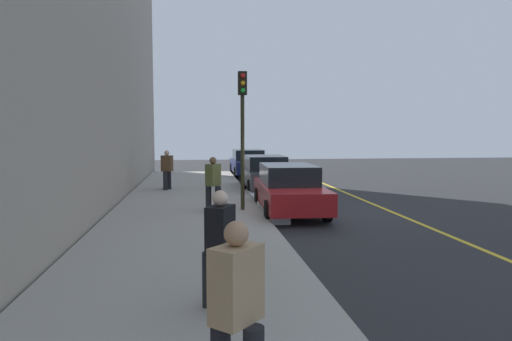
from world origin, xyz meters
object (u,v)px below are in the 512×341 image
parked_car_charcoal (266,173)px  pedestrian_tan_coat (237,310)px  parked_car_red (289,189)px  pedestrian_black_coat (220,246)px  traffic_light_pole (242,117)px  rolling_suitcase (167,183)px  parked_car_navy (248,163)px  pedestrian_olive_coat (213,182)px  pedestrian_brown_coat (167,169)px

parked_car_charcoal → pedestrian_tan_coat: size_ratio=2.59×
parked_car_red → pedestrian_black_coat: bearing=-17.4°
traffic_light_pole → pedestrian_tan_coat: bearing=-5.8°
pedestrian_tan_coat → rolling_suitcase: (-16.21, -1.61, -0.64)m
rolling_suitcase → parked_car_navy: bearing=147.9°
parked_car_navy → pedestrian_olive_coat: 12.79m
parked_car_charcoal → parked_car_red: bearing=-0.6°
parked_car_navy → parked_car_red: bearing=-0.2°
parked_car_red → pedestrian_brown_coat: size_ratio=2.92×
parked_car_charcoal → parked_car_red: size_ratio=0.91×
parked_car_charcoal → pedestrian_brown_coat: 4.19m
traffic_light_pole → pedestrian_brown_coat: bearing=-154.1°
pedestrian_tan_coat → parked_car_red: bearing=166.4°
pedestrian_brown_coat → traffic_light_pole: (5.41, 2.63, 1.99)m
parked_car_navy → rolling_suitcase: (6.68, -4.20, -0.36)m
pedestrian_black_coat → pedestrian_brown_coat: pedestrian_black_coat is taller
traffic_light_pole → rolling_suitcase: (-5.79, -2.67, -2.62)m
parked_car_charcoal → parked_car_red: same height
rolling_suitcase → pedestrian_black_coat: bearing=6.6°
parked_car_red → rolling_suitcase: parked_car_red is taller
pedestrian_brown_coat → pedestrian_tan_coat: 15.90m
pedestrian_tan_coat → traffic_light_pole: size_ratio=0.40×
pedestrian_brown_coat → parked_car_navy: bearing=149.5°
pedestrian_tan_coat → pedestrian_olive_coat: pedestrian_tan_coat is taller
traffic_light_pole → rolling_suitcase: 6.89m
parked_car_red → pedestrian_olive_coat: 2.43m
pedestrian_black_coat → traffic_light_pole: (-8.04, 1.08, 1.99)m
parked_car_charcoal → pedestrian_brown_coat: size_ratio=2.66×
pedestrian_black_coat → pedestrian_tan_coat: 2.38m
parked_car_charcoal → pedestrian_black_coat: size_ratio=2.65×
parked_car_navy → parked_car_red: same height
pedestrian_tan_coat → pedestrian_black_coat: bearing=-179.5°
pedestrian_tan_coat → traffic_light_pole: 10.66m
pedestrian_tan_coat → parked_car_navy: bearing=173.6°
parked_car_red → pedestrian_olive_coat: bearing=-84.6°
pedestrian_tan_coat → rolling_suitcase: pedestrian_tan_coat is taller
parked_car_red → pedestrian_tan_coat: 10.87m
parked_car_navy → rolling_suitcase: 7.90m
parked_car_charcoal → pedestrian_black_coat: pedestrian_black_coat is taller
parked_car_charcoal → pedestrian_brown_coat: bearing=-86.8°
pedestrian_tan_coat → pedestrian_brown_coat: bearing=-174.3°
parked_car_red → traffic_light_pole: bearing=-84.5°
pedestrian_brown_coat → traffic_light_pole: size_ratio=0.39×
parked_car_navy → traffic_light_pole: traffic_light_pole is taller
parked_car_navy → parked_car_charcoal: bearing=0.2°
parked_car_charcoal → pedestrian_brown_coat: pedestrian_brown_coat is taller
parked_car_navy → pedestrian_brown_coat: bearing=-30.5°
pedestrian_brown_coat → pedestrian_olive_coat: size_ratio=0.99×
pedestrian_olive_coat → traffic_light_pole: traffic_light_pole is taller
pedestrian_tan_coat → pedestrian_olive_coat: (-10.33, 0.15, -0.01)m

